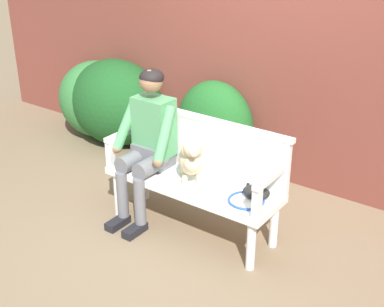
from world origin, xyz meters
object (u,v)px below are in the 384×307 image
garden_bench (192,188)px  person_seated (148,139)px  tennis_racket (246,199)px  dog_on_bench (191,158)px  baseball_glove (256,192)px

garden_bench → person_seated: 0.57m
person_seated → tennis_racket: person_seated is taller
garden_bench → dog_on_bench: 0.29m
dog_on_bench → tennis_racket: dog_on_bench is taller
dog_on_bench → baseball_glove: dog_on_bench is taller
baseball_glove → garden_bench: bearing=177.5°
person_seated → dog_on_bench: bearing=-1.1°
garden_bench → dog_on_bench: size_ratio=3.50×
garden_bench → tennis_racket: (0.53, -0.01, 0.08)m
person_seated → tennis_racket: bearing=0.1°
tennis_racket → baseball_glove: (0.04, 0.08, 0.04)m
garden_bench → person_seated: (-0.46, -0.01, 0.33)m
tennis_racket → baseball_glove: bearing=62.5°
person_seated → baseball_glove: size_ratio=6.13×
dog_on_bench → garden_bench: bearing=114.2°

